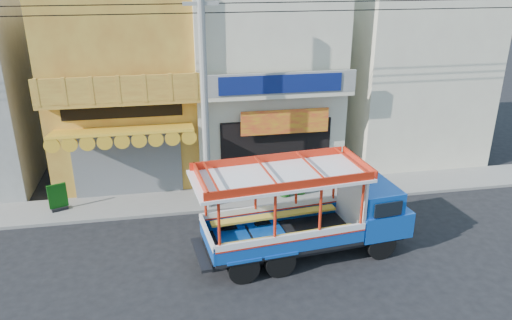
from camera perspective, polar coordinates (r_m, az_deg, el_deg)
The scene contains 12 objects.
ground at distance 16.68m, azimuth -0.84°, elevation -10.48°, with size 90.00×90.00×0.00m, color black.
sidewalk at distance 20.11m, azimuth -2.76°, elevation -4.31°, with size 30.00×2.00×0.12m, color slate.
shophouse_left at distance 22.45m, azimuth -14.66°, elevation 8.78°, with size 6.00×7.50×8.24m.
shophouse_right at distance 22.80m, azimuth 0.73°, elevation 9.68°, with size 6.00×6.75×8.24m.
party_pilaster at distance 19.43m, azimuth -6.26°, elevation 7.06°, with size 0.35×0.30×8.00m, color beige.
filler_building_right at distance 25.18m, azimuth 16.75°, elevation 9.22°, with size 6.00×6.00×7.60m, color beige.
utility_pole at distance 17.70m, azimuth -5.50°, elevation 9.07°, with size 28.00×0.26×9.00m.
songthaew_truck at distance 16.04m, azimuth 7.20°, elevation -5.74°, with size 7.03×2.93×3.19m.
green_sign at distance 20.25m, azimuth -21.68°, elevation -4.18°, with size 0.67×0.50×1.06m.
potted_plant_a at distance 19.97m, azimuth 3.38°, elevation -2.81°, with size 0.86×0.74×0.95m, color #195618.
potted_plant_b at distance 20.38m, azimuth 4.22°, elevation -2.16°, with size 0.58×0.47×1.05m, color #195618.
potted_plant_c at distance 20.19m, azimuth 5.12°, elevation -2.35°, with size 0.62×0.62×1.10m, color #195618.
Camera 1 is at (-2.31, -13.90, 8.93)m, focal length 35.00 mm.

